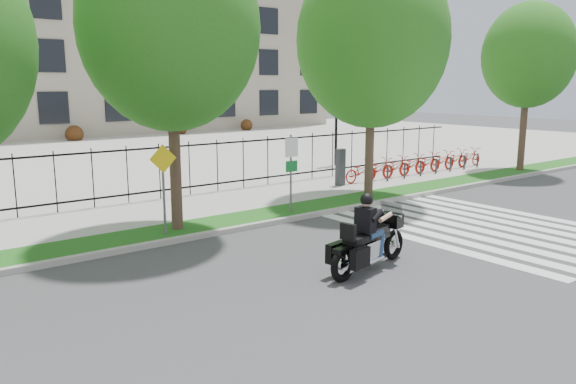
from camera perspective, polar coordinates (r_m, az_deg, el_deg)
ground at (r=14.17m, az=8.20°, el=-6.53°), size 120.00×120.00×0.00m
curb at (r=17.12m, az=-1.75°, el=-3.11°), size 60.00×0.20×0.15m
grass_verge at (r=17.79m, az=-3.37°, el=-2.59°), size 60.00×1.50×0.15m
sidewalk at (r=19.85m, az=-7.49°, el=-1.25°), size 60.00×3.50×0.15m
plaza at (r=35.92m, az=-21.96°, el=3.42°), size 80.00×34.00×0.10m
crosswalk_stripes at (r=17.86m, az=19.01°, el=-3.36°), size 5.70×8.00×0.01m
iron_fence at (r=21.17m, az=-9.98°, el=2.39°), size 30.00×0.06×2.00m
lamp_post_right at (r=29.12m, az=4.95°, el=8.84°), size 1.06×0.70×4.25m
street_tree_1 at (r=16.00m, az=-11.90°, el=16.08°), size 4.89×4.89×8.40m
street_tree_2 at (r=20.71m, az=8.57°, el=15.03°), size 5.41×5.41×8.73m
street_tree_3 at (r=29.20m, az=23.26°, el=12.62°), size 4.27×4.27×7.86m
bike_share_station at (r=26.63m, az=13.15°, el=2.83°), size 9.96×0.85×1.50m
sign_pole_regulatory at (r=17.88m, az=0.33°, el=2.92°), size 0.50×0.09×2.50m
sign_pole_warning at (r=15.56m, az=-12.55°, el=1.48°), size 0.78×0.09×2.49m
motorcycle_rider at (r=13.01m, az=8.28°, el=-4.76°), size 2.83×1.08×2.20m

